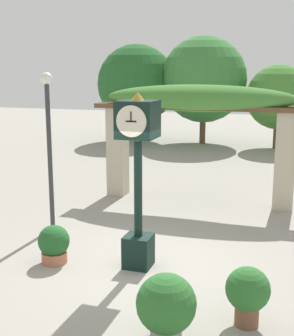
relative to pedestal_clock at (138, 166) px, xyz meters
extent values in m
plane|color=gray|center=(0.07, 0.06, -1.86)|extent=(60.00, 60.00, 0.00)
cube|color=black|center=(0.00, 0.00, -1.57)|extent=(0.48, 0.48, 0.59)
cylinder|color=black|center=(0.00, 0.00, -0.41)|extent=(0.15, 0.15, 1.72)
cylinder|color=gold|center=(0.00, 0.00, 0.47)|extent=(0.23, 0.23, 0.04)
cube|color=black|center=(0.00, 0.00, 0.81)|extent=(0.64, 0.64, 0.64)
cylinder|color=beige|center=(0.00, -0.33, 0.81)|extent=(0.52, 0.02, 0.52)
cylinder|color=beige|center=(0.00, 0.33, 0.81)|extent=(0.52, 0.02, 0.52)
cube|color=black|center=(0.00, -0.34, 0.81)|extent=(0.18, 0.01, 0.02)
cube|color=black|center=(0.00, -0.34, 0.89)|extent=(0.02, 0.01, 0.16)
cone|color=gold|center=(0.00, 0.00, 1.20)|extent=(0.22, 0.22, 0.14)
cube|color=#BCB299|center=(-2.19, 4.56, -0.63)|extent=(0.50, 0.50, 2.47)
cube|color=#BCB299|center=(2.33, 4.56, -0.63)|extent=(0.50, 0.50, 2.47)
cube|color=brown|center=(0.07, 4.31, 0.67)|extent=(5.62, 0.14, 0.12)
cube|color=brown|center=(0.07, 4.56, 0.67)|extent=(5.62, 0.14, 0.12)
cube|color=brown|center=(0.07, 4.81, 0.67)|extent=(5.62, 0.14, 0.12)
ellipsoid|color=#427F33|center=(0.07, 4.56, 0.91)|extent=(5.02, 1.10, 0.70)
cylinder|color=#B26B4C|center=(-1.53, -0.32, -1.76)|extent=(0.47, 0.47, 0.21)
sphere|color=#235B28|center=(-1.53, -0.32, -1.43)|extent=(0.58, 0.58, 0.58)
cylinder|color=gray|center=(1.11, -2.09, -1.76)|extent=(0.42, 0.42, 0.21)
sphere|color=#2D6B2D|center=(1.11, -2.09, -1.35)|extent=(0.80, 0.80, 0.80)
cylinder|color=brown|center=(2.08, -1.41, -1.71)|extent=(0.34, 0.34, 0.31)
sphere|color=#2D6B2D|center=(2.08, -1.41, -1.32)|extent=(0.62, 0.62, 0.62)
cylinder|color=#333338|center=(-2.48, 1.31, -0.26)|extent=(0.10, 0.10, 3.19)
sphere|color=white|center=(-2.48, 1.31, 1.45)|extent=(0.25, 0.25, 0.25)
cylinder|color=brown|center=(-5.04, 14.28, -1.13)|extent=(0.28, 0.28, 1.45)
sphere|color=#235B28|center=(-5.04, 14.28, 0.93)|extent=(3.82, 3.82, 3.82)
cylinder|color=brown|center=(-1.78, 14.50, -1.05)|extent=(0.28, 0.28, 1.62)
sphere|color=#387A38|center=(-1.78, 14.50, 1.17)|extent=(4.02, 4.02, 4.02)
cylinder|color=brown|center=(1.66, 14.13, -1.21)|extent=(0.28, 0.28, 1.30)
sphere|color=#427F33|center=(1.66, 14.13, 0.43)|extent=(2.85, 2.85, 2.85)
camera|label=1|loc=(2.61, -7.48, 1.64)|focal=50.00mm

